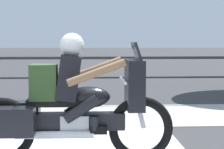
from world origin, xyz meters
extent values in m
cube|color=#A8A59E|center=(0.00, 3.40, 0.01)|extent=(44.00, 2.40, 0.01)
cube|color=#232326|center=(0.00, 4.96, 1.04)|extent=(36.00, 0.04, 0.06)
cube|color=#232326|center=(0.00, 4.96, 0.59)|extent=(36.00, 0.03, 0.04)
cylinder|color=#232326|center=(0.00, 4.96, 0.54)|extent=(0.05, 0.05, 1.07)
torus|color=black|center=(1.23, 0.25, 0.39)|extent=(0.79, 0.11, 0.79)
torus|color=black|center=(-0.45, 0.25, 0.39)|extent=(0.79, 0.11, 0.79)
cube|color=black|center=(0.39, 0.25, 0.49)|extent=(1.27, 0.22, 0.20)
cube|color=silver|center=(0.42, 0.25, 0.44)|extent=(0.34, 0.26, 0.26)
ellipsoid|color=black|center=(0.59, 0.25, 0.79)|extent=(0.52, 0.30, 0.26)
cube|color=black|center=(0.22, 0.25, 0.73)|extent=(0.74, 0.28, 0.08)
cube|color=black|center=(1.15, 0.25, 0.94)|extent=(0.20, 0.59, 0.60)
cube|color=#1E232B|center=(1.17, 0.25, 1.33)|extent=(0.10, 0.51, 0.24)
cylinder|color=silver|center=(1.01, 0.25, 0.99)|extent=(0.04, 0.70, 0.04)
cylinder|color=silver|center=(0.19, 0.09, 0.36)|extent=(0.92, 0.09, 0.09)
cube|color=black|center=(-0.27, 0.01, 0.54)|extent=(0.48, 0.28, 0.33)
cube|color=black|center=(-0.27, 0.49, 0.54)|extent=(0.48, 0.28, 0.33)
cylinder|color=silver|center=(1.20, 0.25, 0.67)|extent=(0.19, 0.06, 0.54)
cube|color=black|center=(0.36, 0.25, 1.02)|extent=(0.31, 0.36, 0.56)
sphere|color=#8C6647|center=(0.40, 0.25, 1.39)|extent=(0.23, 0.23, 0.23)
sphere|color=silver|center=(0.40, 0.25, 1.41)|extent=(0.29, 0.29, 0.29)
cylinder|color=black|center=(0.51, 0.10, 0.67)|extent=(0.44, 0.13, 0.34)
cylinder|color=black|center=(0.66, 0.10, 0.50)|extent=(0.11, 0.11, 0.16)
cube|color=black|center=(0.71, 0.10, 0.41)|extent=(0.20, 0.10, 0.09)
cylinder|color=black|center=(0.51, 0.40, 0.67)|extent=(0.44, 0.13, 0.34)
cylinder|color=black|center=(0.66, 0.40, 0.50)|extent=(0.11, 0.11, 0.16)
cube|color=black|center=(0.71, 0.40, 0.41)|extent=(0.20, 0.10, 0.09)
cylinder|color=#8C6647|center=(0.68, -0.05, 1.10)|extent=(0.68, 0.09, 0.32)
cylinder|color=#8C6647|center=(0.68, 0.55, 1.10)|extent=(0.68, 0.09, 0.32)
cube|color=#2D4723|center=(0.06, 0.25, 0.97)|extent=(0.32, 0.31, 0.43)
camera|label=1|loc=(0.60, -4.96, 1.50)|focal=70.00mm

